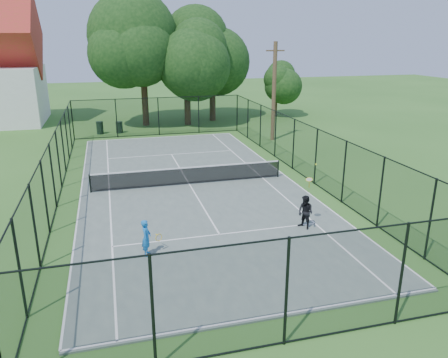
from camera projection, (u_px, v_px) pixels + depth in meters
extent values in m
plane|color=#316322|center=(189.00, 185.00, 23.06)|extent=(120.00, 120.00, 0.00)
cube|color=#53615A|center=(189.00, 185.00, 23.06)|extent=(11.00, 24.00, 0.06)
cylinder|color=black|center=(90.00, 184.00, 21.67)|extent=(0.08, 0.08, 0.95)
cylinder|color=black|center=(278.00, 169.00, 24.13)|extent=(0.08, 0.08, 0.95)
cube|color=black|center=(189.00, 176.00, 22.90)|extent=(10.00, 0.03, 0.88)
cube|color=white|center=(189.00, 168.00, 22.76)|extent=(10.00, 0.05, 0.06)
cylinder|color=#332114|center=(145.00, 101.00, 38.31)|extent=(0.56, 0.56, 4.35)
sphere|color=black|center=(142.00, 52.00, 37.03)|extent=(7.84, 7.84, 7.84)
cylinder|color=#332114|center=(187.00, 105.00, 38.73)|extent=(0.56, 0.56, 3.49)
sphere|color=black|center=(186.00, 67.00, 37.71)|extent=(6.26, 6.26, 6.26)
cylinder|color=#332114|center=(213.00, 99.00, 40.62)|extent=(0.56, 0.56, 4.07)
sphere|color=black|center=(212.00, 58.00, 39.49)|extent=(6.47, 6.47, 6.47)
cylinder|color=#332114|center=(274.00, 105.00, 43.23)|extent=(0.56, 0.56, 2.23)
sphere|color=black|center=(275.00, 83.00, 42.59)|extent=(3.89, 3.89, 3.89)
cylinder|color=black|center=(100.00, 128.00, 35.24)|extent=(0.54, 0.54, 0.97)
cylinder|color=black|center=(99.00, 122.00, 35.08)|extent=(0.58, 0.58, 0.05)
cylinder|color=black|center=(119.00, 128.00, 35.61)|extent=(0.54, 0.54, 0.89)
cylinder|color=black|center=(119.00, 122.00, 35.47)|extent=(0.58, 0.58, 0.05)
cylinder|color=#4C3823|center=(274.00, 92.00, 32.22)|extent=(0.30, 0.30, 7.20)
cube|color=#4C3823|center=(275.00, 51.00, 31.31)|extent=(1.40, 0.10, 0.10)
imported|color=#1569B8|center=(146.00, 238.00, 15.36)|extent=(0.45, 0.56, 1.34)
torus|color=gold|center=(159.00, 237.00, 15.64)|extent=(0.27, 0.18, 0.29)
cylinder|color=silver|center=(159.00, 237.00, 15.64)|extent=(0.23, 0.15, 0.25)
imported|color=black|center=(305.00, 212.00, 17.52)|extent=(0.77, 0.84, 1.38)
torus|color=gold|center=(309.00, 180.00, 17.51)|extent=(0.30, 0.28, 0.14)
cylinder|color=silver|center=(309.00, 180.00, 17.51)|extent=(0.26, 0.24, 0.11)
sphere|color=#CCE526|center=(316.00, 164.00, 17.39)|extent=(0.07, 0.07, 0.07)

